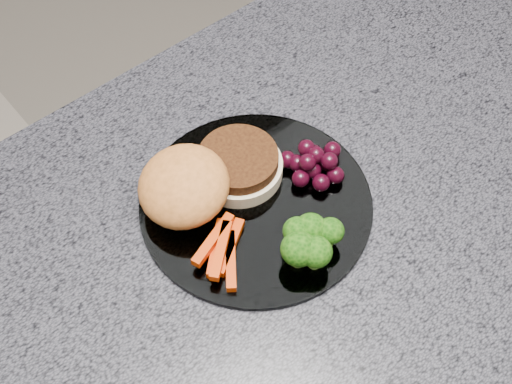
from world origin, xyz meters
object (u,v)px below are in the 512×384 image
plate (256,204)px  grape_bunch (314,163)px  burger (204,181)px  island_cabinet (299,354)px

plate → grape_bunch: grape_bunch is taller
burger → grape_bunch: (0.11, -0.06, -0.01)m
burger → island_cabinet: bearing=-48.7°
island_cabinet → grape_bunch: size_ratio=15.79×
plate → grape_bunch: (0.08, -0.01, 0.02)m
island_cabinet → burger: 0.52m
plate → burger: size_ratio=1.37×
burger → grape_bunch: size_ratio=2.49×
burger → grape_bunch: burger is taller
island_cabinet → burger: burger is taller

